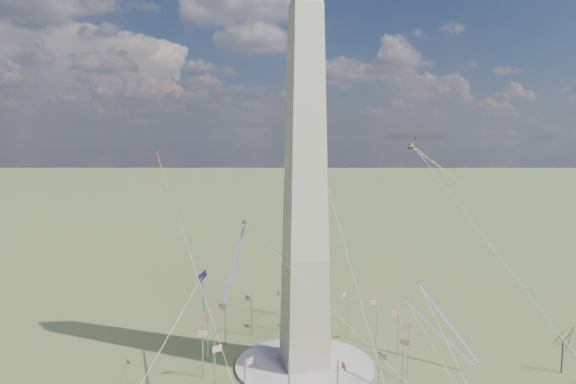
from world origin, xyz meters
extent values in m
plane|color=#506633|center=(0.00, 0.00, 0.00)|extent=(2000.00, 2000.00, 0.00)
cylinder|color=beige|center=(0.00, 0.00, 0.40)|extent=(36.00, 36.00, 0.80)
cylinder|color=silver|center=(26.00, 0.00, 6.50)|extent=(0.36, 0.36, 13.00)
cube|color=red|center=(26.00, 1.30, 11.80)|extent=(2.40, 0.08, 1.50)
cylinder|color=silver|center=(24.02, 9.95, 6.50)|extent=(0.36, 0.36, 13.00)
cube|color=red|center=(23.52, 11.15, 11.80)|extent=(2.25, 0.99, 1.50)
cylinder|color=silver|center=(18.38, 18.38, 6.50)|extent=(0.36, 0.36, 13.00)
cube|color=red|center=(17.47, 19.30, 11.80)|extent=(1.75, 1.75, 1.50)
cylinder|color=silver|center=(9.95, 24.02, 6.50)|extent=(0.36, 0.36, 13.00)
cube|color=red|center=(8.75, 24.52, 11.80)|extent=(0.99, 2.25, 1.50)
cylinder|color=silver|center=(0.00, 26.00, 6.50)|extent=(0.36, 0.36, 13.00)
cube|color=red|center=(-1.30, 26.00, 11.80)|extent=(0.08, 2.40, 1.50)
cylinder|color=silver|center=(-9.95, 24.02, 6.50)|extent=(0.36, 0.36, 13.00)
cube|color=red|center=(-11.15, 23.52, 11.80)|extent=(0.99, 2.25, 1.50)
cylinder|color=silver|center=(-18.38, 18.38, 6.50)|extent=(0.36, 0.36, 13.00)
cube|color=red|center=(-19.30, 17.47, 11.80)|extent=(1.75, 1.75, 1.50)
cylinder|color=silver|center=(-24.02, 9.95, 6.50)|extent=(0.36, 0.36, 13.00)
cube|color=red|center=(-24.52, 8.75, 11.80)|extent=(2.25, 0.99, 1.50)
cylinder|color=silver|center=(-26.00, 0.00, 6.50)|extent=(0.36, 0.36, 13.00)
cube|color=red|center=(-26.00, -1.30, 11.80)|extent=(2.40, 0.08, 1.50)
cylinder|color=silver|center=(-24.02, -9.95, 6.50)|extent=(0.36, 0.36, 13.00)
cube|color=red|center=(-23.52, -11.15, 11.80)|extent=(2.25, 0.99, 1.50)
cylinder|color=silver|center=(-18.38, -18.38, 6.50)|extent=(0.36, 0.36, 13.00)
cube|color=red|center=(-17.47, -19.30, 11.80)|extent=(1.75, 1.75, 1.50)
cube|color=red|center=(-8.75, -24.52, 11.80)|extent=(0.99, 2.25, 1.50)
cube|color=red|center=(1.30, -26.00, 11.80)|extent=(0.08, 2.40, 1.50)
cylinder|color=silver|center=(9.95, -24.02, 6.50)|extent=(0.36, 0.36, 13.00)
cube|color=red|center=(11.15, -23.52, 11.80)|extent=(0.99, 2.25, 1.50)
cylinder|color=silver|center=(18.38, -18.38, 6.50)|extent=(0.36, 0.36, 13.00)
cube|color=red|center=(19.30, -17.47, 11.80)|extent=(1.75, 1.75, 1.50)
cylinder|color=silver|center=(24.02, -9.95, 6.50)|extent=(0.36, 0.36, 13.00)
cube|color=red|center=(24.52, -8.75, 11.80)|extent=(2.25, 0.99, 1.50)
cylinder|color=#403727|center=(62.28, -18.26, 3.89)|extent=(0.38, 0.38, 7.79)
cube|color=yellow|center=(43.34, 11.93, 51.13)|extent=(10.14, 10.35, 9.85)
cube|color=yellow|center=(42.05, 10.68, 51.13)|extent=(10.14, 10.35, 9.85)
cube|color=navy|center=(-25.71, 0.69, 25.52)|extent=(2.22, 3.04, 2.81)
cube|color=#D7224A|center=(-25.71, 0.69, 20.87)|extent=(1.00, 3.55, 9.72)
cube|color=#D7224A|center=(26.47, -23.63, 18.23)|extent=(4.79, 17.91, 11.44)
cube|color=#D7224A|center=(-18.25, -3.28, 29.55)|extent=(8.06, 20.15, 13.34)
cube|color=#D7224A|center=(35.12, -5.11, 8.04)|extent=(11.00, 16.04, 11.84)
cube|color=red|center=(-36.36, 41.01, 54.20)|extent=(1.61, 2.36, 1.81)
cube|color=red|center=(-36.36, 41.01, 52.22)|extent=(1.17, 1.36, 4.15)
cube|color=white|center=(10.91, 42.39, 70.94)|extent=(1.34, 2.07, 1.65)
cube|color=white|center=(10.91, 42.39, 69.14)|extent=(0.93, 1.35, 3.78)
camera|label=1|loc=(-33.68, -122.84, 59.18)|focal=32.00mm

